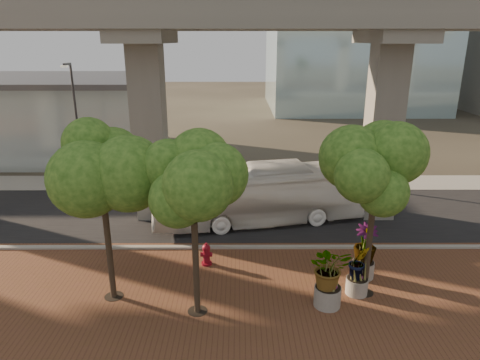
{
  "coord_description": "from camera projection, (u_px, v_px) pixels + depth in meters",
  "views": [
    {
      "loc": [
        -1.43,
        -19.67,
        9.17
      ],
      "look_at": [
        -1.37,
        0.5,
        2.53
      ],
      "focal_mm": 32.0,
      "sensor_mm": 36.0,
      "label": 1
    }
  ],
  "objects": [
    {
      "name": "ground",
      "position": [
        267.0,
        231.0,
        21.55
      ],
      "size": [
        160.0,
        160.0,
        0.0
      ],
      "primitive_type": "plane",
      "color": "#322E24",
      "rests_on": "ground"
    },
    {
      "name": "brick_plaza",
      "position": [
        283.0,
        334.0,
        13.94
      ],
      "size": [
        70.0,
        13.0,
        0.06
      ],
      "primitive_type": "cube",
      "color": "brown",
      "rests_on": "ground"
    },
    {
      "name": "asphalt_road",
      "position": [
        265.0,
        215.0,
        23.45
      ],
      "size": [
        90.0,
        8.0,
        0.04
      ],
      "primitive_type": "cube",
      "color": "black",
      "rests_on": "ground"
    },
    {
      "name": "curb_strip",
      "position": [
        270.0,
        248.0,
        19.63
      ],
      "size": [
        70.0,
        0.25,
        0.16
      ],
      "primitive_type": "cube",
      "color": "#9C9991",
      "rests_on": "ground"
    },
    {
      "name": "far_sidewalk",
      "position": [
        260.0,
        183.0,
        28.67
      ],
      "size": [
        90.0,
        3.0,
        0.06
      ],
      "primitive_type": "cube",
      "color": "#9C9991",
      "rests_on": "ground"
    },
    {
      "name": "transit_viaduct",
      "position": [
        267.0,
        79.0,
        21.17
      ],
      "size": [
        72.0,
        5.6,
        12.4
      ],
      "color": "gray",
      "rests_on": "ground"
    },
    {
      "name": "station_pavilion",
      "position": [
        17.0,
        114.0,
        35.69
      ],
      "size": [
        23.0,
        13.0,
        6.3
      ],
      "color": "#ACBFC5",
      "rests_on": "ground"
    },
    {
      "name": "transit_bus",
      "position": [
        258.0,
        195.0,
        22.08
      ],
      "size": [
        11.16,
        4.62,
        3.03
      ],
      "primitive_type": "imported",
      "rotation": [
        0.0,
        0.0,
        1.77
      ],
      "color": "silver",
      "rests_on": "ground"
    },
    {
      "name": "fire_hydrant",
      "position": [
        206.0,
        254.0,
        18.06
      ],
      "size": [
        0.5,
        0.45,
        0.99
      ],
      "color": "maroon",
      "rests_on": "ground"
    },
    {
      "name": "planter_front",
      "position": [
        329.0,
        270.0,
        14.96
      ],
      "size": [
        2.13,
        2.13,
        2.34
      ],
      "color": "#9F9C8F",
      "rests_on": "ground"
    },
    {
      "name": "planter_right",
      "position": [
        365.0,
        246.0,
        16.83
      ],
      "size": [
        2.13,
        2.13,
        2.27
      ],
      "color": "#AFA79E",
      "rests_on": "ground"
    },
    {
      "name": "planter_left",
      "position": [
        359.0,
        265.0,
        15.75
      ],
      "size": [
        1.82,
        1.82,
        2.0
      ],
      "color": "#A7A397",
      "rests_on": "ground"
    },
    {
      "name": "street_tree_far_west",
      "position": [
        100.0,
        165.0,
        14.35
      ],
      "size": [
        4.04,
        4.04,
        6.95
      ],
      "color": "#403025",
      "rests_on": "ground"
    },
    {
      "name": "street_tree_near_west",
      "position": [
        193.0,
        192.0,
        13.68
      ],
      "size": [
        3.72,
        3.72,
        6.18
      ],
      "color": "#403025",
      "rests_on": "ground"
    },
    {
      "name": "street_tree_near_east",
      "position": [
        376.0,
        177.0,
        14.74
      ],
      "size": [
        3.52,
        3.52,
        6.23
      ],
      "color": "#403025",
      "rests_on": "ground"
    },
    {
      "name": "streetlamp_west",
      "position": [
        76.0,
        117.0,
        26.85
      ],
      "size": [
        0.39,
        1.13,
        7.8
      ],
      "color": "#2B2A2F",
      "rests_on": "ground"
    },
    {
      "name": "streetlamp_east",
      "position": [
        377.0,
        109.0,
        25.81
      ],
      "size": [
        0.44,
        1.28,
        8.84
      ],
      "color": "#303135",
      "rests_on": "ground"
    }
  ]
}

